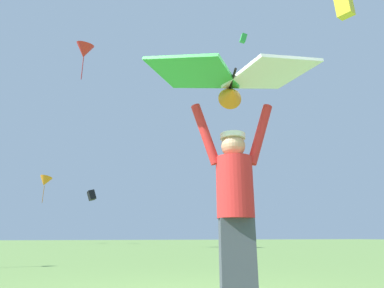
{
  "coord_description": "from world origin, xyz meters",
  "views": [
    {
      "loc": [
        -0.88,
        -2.78,
        0.66
      ],
      "look_at": [
        0.34,
        1.17,
        1.89
      ],
      "focal_mm": 29.13,
      "sensor_mm": 36.0,
      "label": 1
    }
  ],
  "objects_px": {
    "held_stunt_kite": "(232,79)",
    "kite_flyer_person": "(235,205)",
    "distant_kite_orange_low_left": "(45,181)",
    "distant_kite_red_mid_left": "(84,51)",
    "distant_kite_black_high_left": "(92,195)",
    "distant_kite_yellow_far_center": "(344,6)",
    "distant_kite_green_mid_right": "(243,38)"
  },
  "relations": [
    {
      "from": "distant_kite_yellow_far_center",
      "to": "distant_kite_red_mid_left",
      "type": "height_order",
      "value": "distant_kite_yellow_far_center"
    },
    {
      "from": "distant_kite_yellow_far_center",
      "to": "distant_kite_red_mid_left",
      "type": "bearing_deg",
      "value": 154.57
    },
    {
      "from": "kite_flyer_person",
      "to": "distant_kite_red_mid_left",
      "type": "xyz_separation_m",
      "value": [
        -2.57,
        14.7,
        10.3
      ]
    },
    {
      "from": "distant_kite_orange_low_left",
      "to": "distant_kite_red_mid_left",
      "type": "relative_size",
      "value": 1.1
    },
    {
      "from": "held_stunt_kite",
      "to": "distant_kite_black_high_left",
      "type": "bearing_deg",
      "value": 93.11
    },
    {
      "from": "distant_kite_green_mid_right",
      "to": "distant_kite_red_mid_left",
      "type": "xyz_separation_m",
      "value": [
        -13.55,
        -5.59,
        -7.5
      ]
    },
    {
      "from": "distant_kite_orange_low_left",
      "to": "distant_kite_yellow_far_center",
      "type": "distance_m",
      "value": 28.67
    },
    {
      "from": "kite_flyer_person",
      "to": "distant_kite_green_mid_right",
      "type": "relative_size",
      "value": 1.97
    },
    {
      "from": "distant_kite_green_mid_right",
      "to": "kite_flyer_person",
      "type": "bearing_deg",
      "value": -118.43
    },
    {
      "from": "distant_kite_yellow_far_center",
      "to": "held_stunt_kite",
      "type": "bearing_deg",
      "value": -142.2
    },
    {
      "from": "held_stunt_kite",
      "to": "distant_kite_black_high_left",
      "type": "height_order",
      "value": "distant_kite_black_high_left"
    },
    {
      "from": "held_stunt_kite",
      "to": "distant_kite_red_mid_left",
      "type": "distance_m",
      "value": 17.52
    },
    {
      "from": "held_stunt_kite",
      "to": "kite_flyer_person",
      "type": "bearing_deg",
      "value": 73.82
    },
    {
      "from": "kite_flyer_person",
      "to": "distant_kite_black_high_left",
      "type": "height_order",
      "value": "distant_kite_black_high_left"
    },
    {
      "from": "distant_kite_green_mid_right",
      "to": "distant_kite_red_mid_left",
      "type": "height_order",
      "value": "distant_kite_green_mid_right"
    },
    {
      "from": "kite_flyer_person",
      "to": "held_stunt_kite",
      "type": "height_order",
      "value": "held_stunt_kite"
    },
    {
      "from": "distant_kite_yellow_far_center",
      "to": "distant_kite_red_mid_left",
      "type": "xyz_separation_m",
      "value": [
        -13.38,
        6.36,
        -1.39
      ]
    },
    {
      "from": "kite_flyer_person",
      "to": "distant_kite_red_mid_left",
      "type": "distance_m",
      "value": 18.13
    },
    {
      "from": "distant_kite_orange_low_left",
      "to": "distant_kite_yellow_far_center",
      "type": "xyz_separation_m",
      "value": [
        16.86,
        -22.17,
        6.8
      ]
    },
    {
      "from": "held_stunt_kite",
      "to": "distant_kite_orange_low_left",
      "type": "relative_size",
      "value": 0.62
    },
    {
      "from": "held_stunt_kite",
      "to": "distant_kite_yellow_far_center",
      "type": "bearing_deg",
      "value": 37.8
    },
    {
      "from": "distant_kite_yellow_far_center",
      "to": "distant_kite_orange_low_left",
      "type": "bearing_deg",
      "value": 127.25
    },
    {
      "from": "kite_flyer_person",
      "to": "distant_kite_red_mid_left",
      "type": "height_order",
      "value": "distant_kite_red_mid_left"
    },
    {
      "from": "distant_kite_black_high_left",
      "to": "distant_kite_green_mid_right",
      "type": "bearing_deg",
      "value": -32.16
    },
    {
      "from": "distant_kite_red_mid_left",
      "to": "distant_kite_orange_low_left",
      "type": "bearing_deg",
      "value": 102.4
    },
    {
      "from": "distant_kite_orange_low_left",
      "to": "distant_kite_red_mid_left",
      "type": "bearing_deg",
      "value": -77.6
    },
    {
      "from": "held_stunt_kite",
      "to": "distant_kite_red_mid_left",
      "type": "relative_size",
      "value": 0.68
    },
    {
      "from": "kite_flyer_person",
      "to": "distant_kite_orange_low_left",
      "type": "xyz_separation_m",
      "value": [
        -6.04,
        30.51,
        4.89
      ]
    },
    {
      "from": "distant_kite_orange_low_left",
      "to": "distant_kite_green_mid_right",
      "type": "bearing_deg",
      "value": -30.98
    },
    {
      "from": "kite_flyer_person",
      "to": "distant_kite_orange_low_left",
      "type": "distance_m",
      "value": 31.48
    },
    {
      "from": "kite_flyer_person",
      "to": "distant_kite_orange_low_left",
      "type": "relative_size",
      "value": 0.71
    },
    {
      "from": "distant_kite_orange_low_left",
      "to": "kite_flyer_person",
      "type": "bearing_deg",
      "value": -78.79
    }
  ]
}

